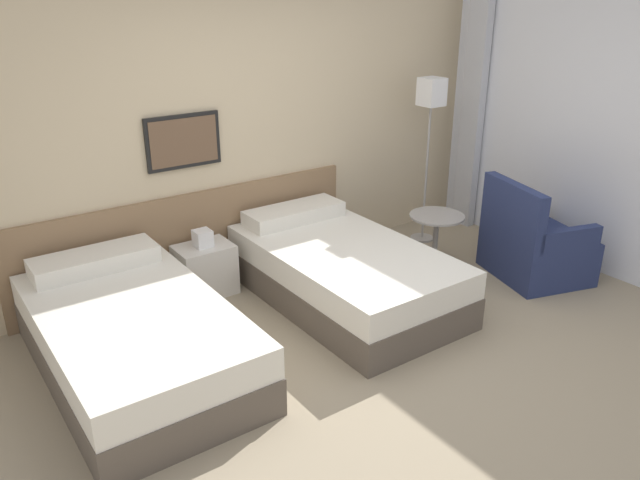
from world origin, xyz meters
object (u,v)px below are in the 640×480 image
at_px(bed_near_window, 343,272).
at_px(side_table, 436,231).
at_px(armchair, 534,247).
at_px(nightstand, 205,269).
at_px(bed_near_door, 134,337).
at_px(floor_lamp, 431,109).

bearing_deg(bed_near_window, side_table, 0.30).
height_order(bed_near_window, side_table, bed_near_window).
bearing_deg(armchair, nightstand, 78.15).
height_order(bed_near_door, floor_lamp, floor_lamp).
relative_size(bed_near_door, side_table, 3.80).
bearing_deg(floor_lamp, side_table, -125.59).
distance_m(bed_near_window, floor_lamp, 1.95).
bearing_deg(armchair, bed_near_window, 86.16).
xyz_separation_m(bed_near_window, floor_lamp, (1.49, 0.59, 1.10)).
bearing_deg(nightstand, bed_near_window, -40.67).
xyz_separation_m(bed_near_door, bed_near_window, (1.79, 0.00, 0.00)).
xyz_separation_m(bed_near_door, armchair, (3.47, -0.63, 0.03)).
bearing_deg(side_table, floor_lamp, 54.41).
bearing_deg(nightstand, bed_near_door, -139.33).
bearing_deg(bed_near_window, armchair, -20.45).
xyz_separation_m(nightstand, floor_lamp, (2.39, -0.18, 1.12)).
bearing_deg(bed_near_door, side_table, 0.11).
bearing_deg(nightstand, side_table, -21.21).
bearing_deg(bed_near_window, floor_lamp, 21.65).
relative_size(bed_near_window, side_table, 3.80).
distance_m(floor_lamp, armchair, 1.64).
bearing_deg(armchair, side_table, 60.50).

